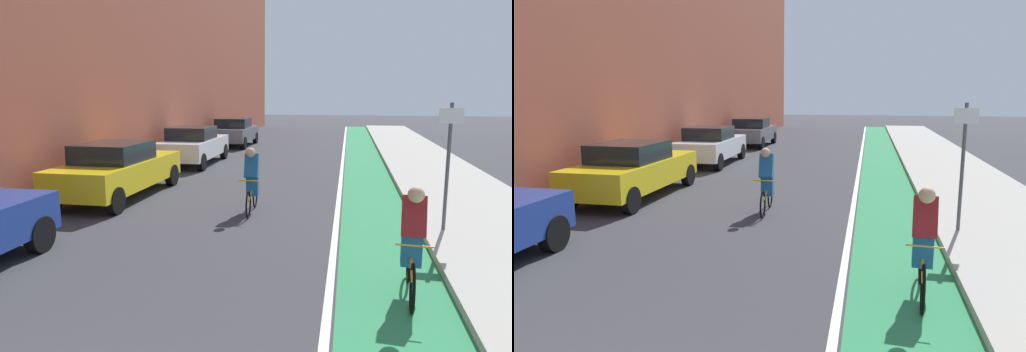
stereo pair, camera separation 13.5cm
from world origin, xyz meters
TOP-DOWN VIEW (x-y plane):
  - ground_plane at (0.00, 17.24)m, footprint 93.47×93.47m
  - bike_lane_paint at (3.57, 19.24)m, footprint 1.60×42.49m
  - lane_divider_stripe at (2.67, 19.24)m, footprint 0.12×42.49m
  - sidewalk_right at (5.97, 19.24)m, footprint 3.21×42.49m
  - building_facade_left at (-6.17, 19.23)m, footprint 4.15×42.49m
  - parked_sedan_yellow_cab at (-3.32, 10.23)m, footprint 1.87×4.71m
  - parked_sedan_white at (-3.32, 16.60)m, footprint 1.97×4.52m
  - parked_sedan_gray at (-3.32, 23.48)m, footprint 1.99×4.24m
  - cyclist_lead at (3.78, 5.15)m, footprint 0.48×1.71m
  - cyclist_mid at (0.64, 9.31)m, footprint 0.48×1.67m
  - street_sign_post at (4.80, 8.20)m, footprint 0.44×0.07m

SIDE VIEW (x-z plane):
  - ground_plane at x=0.00m, z-range 0.00..0.00m
  - bike_lane_paint at x=3.57m, z-range 0.00..0.00m
  - lane_divider_stripe at x=2.67m, z-range 0.00..0.00m
  - sidewalk_right at x=5.97m, z-range 0.00..0.14m
  - parked_sedan_gray at x=-3.32m, z-range 0.02..1.55m
  - parked_sedan_white at x=-3.32m, z-range 0.02..1.55m
  - parked_sedan_yellow_cab at x=-3.32m, z-range 0.02..1.55m
  - cyclist_mid at x=0.64m, z-range 0.05..1.64m
  - cyclist_lead at x=3.78m, z-range 0.04..1.65m
  - street_sign_post at x=4.80m, z-range 0.39..2.90m
  - building_facade_left at x=-6.17m, z-range 0.00..13.79m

